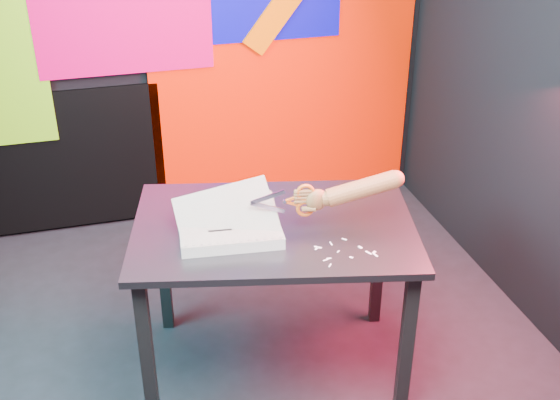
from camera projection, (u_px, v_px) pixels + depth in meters
name	position (u px, v px, depth m)	size (l,w,h in m)	color
room	(220.00, 85.00, 2.53)	(3.01, 3.01, 2.71)	black
backdrop	(184.00, 67.00, 3.97)	(2.88, 0.05, 2.08)	#F51A00
work_table	(274.00, 245.00, 2.88)	(1.27, 0.99, 0.75)	black
printout_stack	(230.00, 229.00, 2.75)	(0.42, 0.33, 0.21)	silver
scissors	(301.00, 201.00, 2.73)	(0.25, 0.05, 0.14)	#8C8DAE
hand_forearm	(354.00, 190.00, 2.73)	(0.42, 0.12, 0.16)	brown
paper_clippings	(345.00, 251.00, 2.66)	(0.22, 0.18, 0.00)	white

